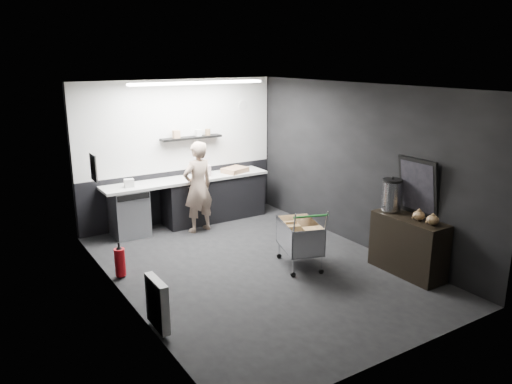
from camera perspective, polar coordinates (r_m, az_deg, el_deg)
floor at (r=7.67m, az=0.11°, el=-8.63°), size 5.50×5.50×0.00m
ceiling at (r=7.02m, az=0.12°, el=11.95°), size 5.50×5.50×0.00m
wall_back at (r=9.61m, az=-8.77°, el=4.57°), size 5.50×0.00×5.50m
wall_front at (r=5.22m, az=16.63°, el=-5.07°), size 5.50×0.00×5.50m
wall_left at (r=6.41m, az=-15.13°, el=-1.17°), size 0.00×5.50×5.50m
wall_right at (r=8.44m, az=11.66°, el=2.95°), size 0.00×5.50×5.50m
kitchen_wall_panel at (r=9.51m, az=-8.84°, el=7.51°), size 3.95×0.02×1.70m
dado_panel at (r=9.78m, az=-8.52°, el=-0.35°), size 3.95×0.02×1.00m
floating_shelf at (r=9.52m, az=-7.41°, el=6.18°), size 1.20×0.22×0.04m
wall_clock at (r=10.10m, az=-1.50°, el=9.85°), size 0.20×0.03×0.20m
poster at (r=7.59m, az=-18.09°, el=2.68°), size 0.02×0.30×0.40m
poster_red_band at (r=7.58m, az=-18.10°, el=3.20°), size 0.02×0.22×0.10m
radiator at (r=6.00m, az=-11.22°, el=-12.39°), size 0.10×0.50×0.60m
ceiling_strip at (r=8.64m, az=-6.65°, el=12.29°), size 2.40×0.20×0.04m
prep_counter at (r=9.57m, az=-7.01°, el=-0.90°), size 3.20×0.61×0.90m
person at (r=9.02m, az=-6.64°, el=0.56°), size 0.66×0.49×1.66m
shopping_cart at (r=7.59m, az=5.02°, el=-5.25°), size 0.77×1.02×0.95m
sideboard at (r=7.64m, az=16.94°, el=-4.99°), size 0.49×1.14×1.71m
fire_extinguisher at (r=7.53m, az=-15.29°, el=-7.63°), size 0.15×0.15×0.51m
cardboard_box at (r=9.79m, az=-2.42°, el=2.53°), size 0.55×0.48×0.09m
pink_tub at (r=9.54m, az=-5.75°, el=2.45°), size 0.20×0.20×0.20m
white_container at (r=8.95m, az=-14.31°, el=0.99°), size 0.18×0.15×0.14m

